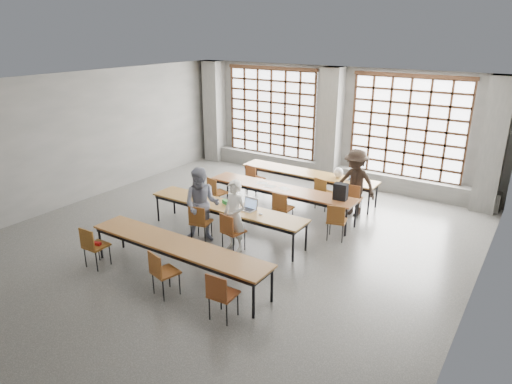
% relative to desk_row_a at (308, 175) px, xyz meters
% --- Properties ---
extents(floor, '(11.00, 11.00, 0.00)m').
position_rel_desk_row_a_xyz_m(floor, '(-0.15, -3.51, -0.66)').
color(floor, '#464644').
rests_on(floor, ground).
extents(ceiling, '(11.00, 11.00, 0.00)m').
position_rel_desk_row_a_xyz_m(ceiling, '(-0.15, -3.51, 2.84)').
color(ceiling, silver).
rests_on(ceiling, floor).
extents(wall_back, '(10.00, 0.00, 10.00)m').
position_rel_desk_row_a_xyz_m(wall_back, '(-0.15, 1.99, 1.09)').
color(wall_back, '#595957').
rests_on(wall_back, floor).
extents(wall_left, '(0.00, 11.00, 11.00)m').
position_rel_desk_row_a_xyz_m(wall_left, '(-5.15, -3.51, 1.09)').
color(wall_left, '#595957').
rests_on(wall_left, floor).
extents(wall_right, '(0.00, 11.00, 11.00)m').
position_rel_desk_row_a_xyz_m(wall_right, '(4.85, -3.51, 1.09)').
color(wall_right, '#595957').
rests_on(wall_right, floor).
extents(column_left, '(0.60, 0.55, 3.50)m').
position_rel_desk_row_a_xyz_m(column_left, '(-4.65, 1.71, 1.09)').
color(column_left, '#5C5C59').
rests_on(column_left, floor).
extents(column_mid, '(0.60, 0.55, 3.50)m').
position_rel_desk_row_a_xyz_m(column_mid, '(-0.15, 1.71, 1.09)').
color(column_mid, '#5C5C59').
rests_on(column_mid, floor).
extents(column_right, '(0.60, 0.55, 3.50)m').
position_rel_desk_row_a_xyz_m(column_right, '(4.35, 1.71, 1.09)').
color(column_right, '#5C5C59').
rests_on(column_right, floor).
extents(window_left, '(3.32, 0.12, 3.00)m').
position_rel_desk_row_a_xyz_m(window_left, '(-2.40, 1.91, 1.24)').
color(window_left, white).
rests_on(window_left, wall_back).
extents(window_right, '(3.32, 0.12, 3.00)m').
position_rel_desk_row_a_xyz_m(window_right, '(2.10, 1.91, 1.24)').
color(window_right, white).
rests_on(window_right, wall_back).
extents(sill_ledge, '(9.80, 0.35, 0.50)m').
position_rel_desk_row_a_xyz_m(sill_ledge, '(-0.15, 1.79, -0.41)').
color(sill_ledge, '#5C5C59').
rests_on(sill_ledge, floor).
extents(desk_row_a, '(4.00, 0.70, 0.73)m').
position_rel_desk_row_a_xyz_m(desk_row_a, '(0.00, 0.00, 0.00)').
color(desk_row_a, brown).
rests_on(desk_row_a, floor).
extents(desk_row_b, '(4.00, 0.70, 0.73)m').
position_rel_desk_row_a_xyz_m(desk_row_b, '(0.02, -1.54, 0.00)').
color(desk_row_b, brown).
rests_on(desk_row_b, floor).
extents(desk_row_c, '(4.00, 0.70, 0.73)m').
position_rel_desk_row_a_xyz_m(desk_row_c, '(-0.39, -3.30, 0.00)').
color(desk_row_c, brown).
rests_on(desk_row_c, floor).
extents(desk_row_d, '(4.00, 0.70, 0.73)m').
position_rel_desk_row_a_xyz_m(desk_row_d, '(0.01, -5.37, 0.00)').
color(desk_row_d, brown).
rests_on(desk_row_d, floor).
extents(chair_back_left, '(0.49, 0.50, 0.88)m').
position_rel_desk_row_a_xyz_m(chair_back_left, '(-1.42, -0.63, -0.13)').
color(chair_back_left, brown).
rests_on(chair_back_left, floor).
extents(chair_back_mid, '(0.51, 0.52, 0.88)m').
position_rel_desk_row_a_xyz_m(chair_back_mid, '(0.78, -0.63, -0.13)').
color(chair_back_mid, brown).
rests_on(chair_back_mid, floor).
extents(chair_back_right, '(0.47, 0.48, 0.88)m').
position_rel_desk_row_a_xyz_m(chair_back_right, '(1.61, -0.63, -0.13)').
color(chair_back_right, brown).
rests_on(chair_back_right, floor).
extents(chair_mid_left, '(0.51, 0.52, 0.88)m').
position_rel_desk_row_a_xyz_m(chair_mid_left, '(-1.60, -2.17, -0.13)').
color(chair_mid_left, brown).
rests_on(chair_mid_left, floor).
extents(chair_mid_centre, '(0.43, 0.44, 0.88)m').
position_rel_desk_row_a_xyz_m(chair_mid_centre, '(0.43, -2.17, -0.13)').
color(chair_mid_centre, brown).
rests_on(chair_mid_centre, floor).
extents(chair_mid_right, '(0.51, 0.51, 0.88)m').
position_rel_desk_row_a_xyz_m(chair_mid_right, '(1.84, -2.17, -0.13)').
color(chair_mid_right, brown).
rests_on(chair_mid_right, floor).
extents(chair_front_left, '(0.51, 0.51, 0.88)m').
position_rel_desk_row_a_xyz_m(chair_front_left, '(-0.67, -3.92, -0.13)').
color(chair_front_left, brown).
rests_on(chair_front_left, floor).
extents(chair_front_right, '(0.49, 0.49, 0.88)m').
position_rel_desk_row_a_xyz_m(chair_front_right, '(0.19, -3.92, -0.13)').
color(chair_front_right, brown).
rests_on(chair_front_right, floor).
extents(chair_near_left, '(0.43, 0.44, 0.88)m').
position_rel_desk_row_a_xyz_m(chair_near_left, '(-1.68, -6.00, -0.13)').
color(chair_near_left, brown).
rests_on(chair_near_left, floor).
extents(chair_near_mid, '(0.51, 0.51, 0.88)m').
position_rel_desk_row_a_xyz_m(chair_near_mid, '(0.20, -6.00, -0.13)').
color(chair_near_mid, brown).
rests_on(chair_near_mid, floor).
extents(chair_near_right, '(0.45, 0.45, 0.88)m').
position_rel_desk_row_a_xyz_m(chair_near_right, '(1.52, -6.00, -0.13)').
color(chair_near_right, maroon).
rests_on(chair_near_right, floor).
extents(student_male, '(0.62, 0.45, 1.59)m').
position_rel_desk_row_a_xyz_m(student_male, '(0.21, -3.80, 0.13)').
color(student_male, white).
rests_on(student_male, floor).
extents(student_female, '(1.03, 0.96, 1.70)m').
position_rel_desk_row_a_xyz_m(student_female, '(-0.69, -3.80, 0.19)').
color(student_female, '#18214A').
rests_on(student_female, floor).
extents(student_back, '(1.19, 0.77, 1.73)m').
position_rel_desk_row_a_xyz_m(student_back, '(1.60, -0.50, 0.20)').
color(student_back, black).
rests_on(student_back, floor).
extents(laptop_front, '(0.38, 0.32, 0.26)m').
position_rel_desk_row_a_xyz_m(laptop_front, '(0.16, -3.19, 0.13)').
color(laptop_front, '#B2B1B6').
rests_on(laptop_front, desk_row_c).
extents(laptop_back, '(0.38, 0.32, 0.26)m').
position_rel_desk_row_a_xyz_m(laptop_back, '(1.35, 0.11, 0.13)').
color(laptop_back, '#B6B6BB').
rests_on(laptop_back, desk_row_a).
extents(mouse, '(0.11, 0.09, 0.04)m').
position_rel_desk_row_a_xyz_m(mouse, '(0.56, -3.32, 0.08)').
color(mouse, white).
rests_on(mouse, desk_row_c).
extents(green_box, '(0.27, 0.17, 0.09)m').
position_rel_desk_row_a_xyz_m(green_box, '(-0.44, -3.22, 0.11)').
color(green_box, green).
rests_on(green_box, desk_row_c).
extents(phone, '(0.14, 0.07, 0.01)m').
position_rel_desk_row_a_xyz_m(phone, '(-0.21, -3.40, 0.07)').
color(phone, black).
rests_on(phone, desk_row_c).
extents(paper_sheet_a, '(0.35, 0.30, 0.00)m').
position_rel_desk_row_a_xyz_m(paper_sheet_a, '(-0.58, -1.49, 0.07)').
color(paper_sheet_a, white).
rests_on(paper_sheet_a, desk_row_b).
extents(paper_sheet_b, '(0.32, 0.25, 0.00)m').
position_rel_desk_row_a_xyz_m(paper_sheet_b, '(-0.28, -1.59, 0.07)').
color(paper_sheet_b, silver).
rests_on(paper_sheet_b, desk_row_b).
extents(paper_sheet_c, '(0.35, 0.30, 0.00)m').
position_rel_desk_row_a_xyz_m(paper_sheet_c, '(0.12, -1.54, 0.07)').
color(paper_sheet_c, white).
rests_on(paper_sheet_c, desk_row_b).
extents(backpack, '(0.33, 0.22, 0.40)m').
position_rel_desk_row_a_xyz_m(backpack, '(1.62, -1.49, 0.27)').
color(backpack, black).
rests_on(backpack, desk_row_b).
extents(plastic_bag, '(0.32, 0.29, 0.29)m').
position_rel_desk_row_a_xyz_m(plastic_bag, '(0.90, 0.05, 0.21)').
color(plastic_bag, white).
rests_on(plastic_bag, desk_row_a).
extents(red_pouch, '(0.21, 0.13, 0.06)m').
position_rel_desk_row_a_xyz_m(red_pouch, '(-1.69, -5.92, -0.16)').
color(red_pouch, '#A11314').
rests_on(red_pouch, chair_near_left).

